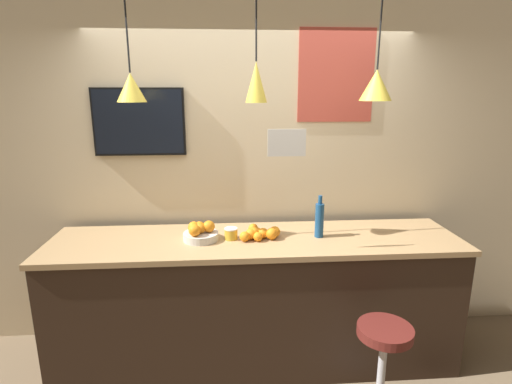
{
  "coord_description": "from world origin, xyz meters",
  "views": [
    {
      "loc": [
        -0.2,
        -2.14,
        2.06
      ],
      "look_at": [
        0.0,
        0.6,
        1.36
      ],
      "focal_mm": 28.0,
      "sensor_mm": 36.0,
      "label": 1
    }
  ],
  "objects_px": {
    "bar_stool": "(383,357)",
    "spread_jar": "(231,234)",
    "fruit_bowl": "(200,233)",
    "juice_bottle": "(319,220)",
    "mounted_tv": "(139,122)"
  },
  "relations": [
    {
      "from": "spread_jar",
      "to": "bar_stool",
      "type": "bearing_deg",
      "value": -35.63
    },
    {
      "from": "bar_stool",
      "to": "fruit_bowl",
      "type": "bearing_deg",
      "value": 150.23
    },
    {
      "from": "fruit_bowl",
      "to": "mounted_tv",
      "type": "xyz_separation_m",
      "value": [
        -0.47,
        0.43,
        0.76
      ]
    },
    {
      "from": "bar_stool",
      "to": "fruit_bowl",
      "type": "relative_size",
      "value": 2.61
    },
    {
      "from": "juice_bottle",
      "to": "spread_jar",
      "type": "xyz_separation_m",
      "value": [
        -0.65,
        0.0,
        -0.09
      ]
    },
    {
      "from": "fruit_bowl",
      "to": "spread_jar",
      "type": "relative_size",
      "value": 2.66
    },
    {
      "from": "bar_stool",
      "to": "juice_bottle",
      "type": "bearing_deg",
      "value": 112.44
    },
    {
      "from": "spread_jar",
      "to": "juice_bottle",
      "type": "bearing_deg",
      "value": 0.0
    },
    {
      "from": "bar_stool",
      "to": "spread_jar",
      "type": "distance_m",
      "value": 1.28
    },
    {
      "from": "juice_bottle",
      "to": "fruit_bowl",
      "type": "bearing_deg",
      "value": -179.55
    },
    {
      "from": "juice_bottle",
      "to": "mounted_tv",
      "type": "xyz_separation_m",
      "value": [
        -1.34,
        0.42,
        0.68
      ]
    },
    {
      "from": "fruit_bowl",
      "to": "spread_jar",
      "type": "bearing_deg",
      "value": 1.77
    },
    {
      "from": "bar_stool",
      "to": "spread_jar",
      "type": "height_order",
      "value": "spread_jar"
    },
    {
      "from": "fruit_bowl",
      "to": "mounted_tv",
      "type": "height_order",
      "value": "mounted_tv"
    },
    {
      "from": "juice_bottle",
      "to": "mounted_tv",
      "type": "bearing_deg",
      "value": 162.57
    }
  ]
}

